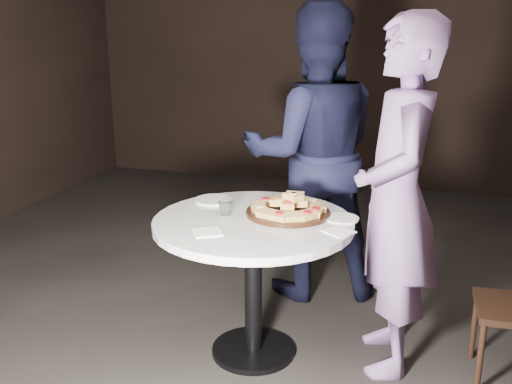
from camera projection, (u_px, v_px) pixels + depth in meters
floor at (276, 346)px, 3.17m from camera, size 7.00×7.00×0.00m
table at (253, 245)px, 2.94m from camera, size 1.06×1.06×0.77m
serving_board at (288, 213)px, 2.97m from camera, size 0.54×0.54×0.02m
focaccia_pile at (289, 205)px, 2.96m from camera, size 0.39×0.40×0.10m
plate_left at (214, 200)px, 3.20m from camera, size 0.28×0.28×0.01m
plate_right at (342, 218)px, 2.90m from camera, size 0.20×0.20×0.01m
water_glass at (226, 208)px, 2.96m from camera, size 0.08×0.08×0.07m
napkin_near at (208, 232)px, 2.71m from camera, size 0.18×0.18×0.01m
napkin_far at (339, 231)px, 2.72m from camera, size 0.17×0.17×0.01m
chair_far at (328, 197)px, 4.21m from camera, size 0.49×0.50×0.86m
diner_navy at (313, 154)px, 3.61m from camera, size 1.09×0.96×1.86m
diner_teal at (397, 200)px, 2.80m from camera, size 0.55×0.72×1.79m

